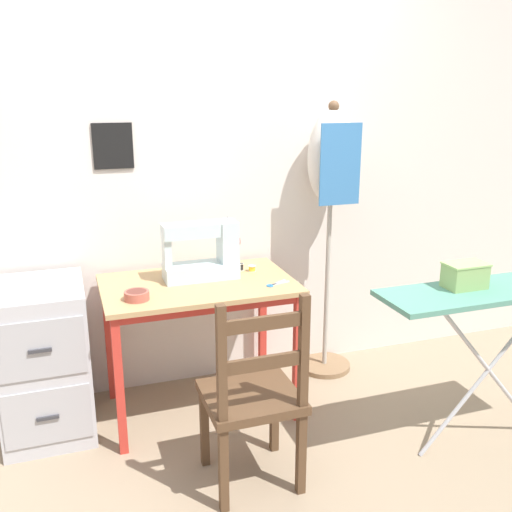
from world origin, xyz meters
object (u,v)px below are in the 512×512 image
object	(u,v)px
storage_box	(465,275)
fabric_bowl	(137,295)
ironing_board	(498,297)
dress_form	(331,180)
thread_spool_mid_table	(252,268)
filing_cabinet	(45,360)
wooden_chair	(253,397)
thread_spool_near_machine	(241,267)
sewing_machine	(205,252)
scissors	(274,284)

from	to	relation	value
storage_box	fabric_bowl	bearing A→B (deg)	158.27
ironing_board	dress_form	bearing A→B (deg)	111.97
thread_spool_mid_table	filing_cabinet	xyz separation A→B (m)	(-1.09, -0.03, -0.35)
fabric_bowl	wooden_chair	world-z (taller)	wooden_chair
fabric_bowl	storage_box	size ratio (longest dim) A/B	0.62
thread_spool_near_machine	filing_cabinet	xyz separation A→B (m)	(-1.04, -0.07, -0.36)
wooden_chair	ironing_board	size ratio (longest dim) A/B	0.79
thread_spool_near_machine	storage_box	size ratio (longest dim) A/B	0.21
thread_spool_near_machine	filing_cabinet	world-z (taller)	filing_cabinet
sewing_machine	storage_box	xyz separation A→B (m)	(1.01, -0.76, 0.01)
filing_cabinet	storage_box	world-z (taller)	storage_box
ironing_board	wooden_chair	bearing A→B (deg)	176.06
filing_cabinet	ironing_board	size ratio (longest dim) A/B	0.68
dress_form	ironing_board	xyz separation A→B (m)	(0.39, -0.96, -0.42)
scissors	ironing_board	xyz separation A→B (m)	(0.87, -0.59, 0.04)
thread_spool_mid_table	filing_cabinet	size ratio (longest dim) A/B	0.06
storage_box	filing_cabinet	bearing A→B (deg)	157.50
sewing_machine	filing_cabinet	world-z (taller)	sewing_machine
scissors	storage_box	bearing A→B (deg)	-37.58
sewing_machine	storage_box	bearing A→B (deg)	-37.13
scissors	wooden_chair	xyz separation A→B (m)	(-0.29, -0.51, -0.31)
dress_form	ironing_board	distance (m)	1.11
thread_spool_mid_table	dress_form	bearing A→B (deg)	13.10
scissors	filing_cabinet	xyz separation A→B (m)	(-1.13, 0.22, -0.34)
dress_form	storage_box	bearing A→B (deg)	-75.94
sewing_machine	thread_spool_near_machine	size ratio (longest dim) A/B	9.91
scissors	thread_spool_near_machine	world-z (taller)	thread_spool_near_machine
thread_spool_near_machine	wooden_chair	distance (m)	0.88
thread_spool_near_machine	thread_spool_mid_table	size ratio (longest dim) A/B	0.93
scissors	ironing_board	size ratio (longest dim) A/B	0.12
thread_spool_near_machine	thread_spool_mid_table	world-z (taller)	thread_spool_near_machine
scissors	ironing_board	bearing A→B (deg)	-34.23
fabric_bowl	dress_form	size ratio (longest dim) A/B	0.07
dress_form	storage_box	size ratio (longest dim) A/B	8.53
filing_cabinet	storage_box	xyz separation A→B (m)	(1.84, -0.76, 0.48)
scissors	fabric_bowl	bearing A→B (deg)	179.13
filing_cabinet	storage_box	distance (m)	2.04
sewing_machine	scissors	distance (m)	0.40
filing_cabinet	storage_box	bearing A→B (deg)	-22.50
sewing_machine	fabric_bowl	world-z (taller)	sewing_machine
sewing_machine	dress_form	xyz separation A→B (m)	(0.78, 0.15, 0.32)
thread_spool_mid_table	wooden_chair	bearing A→B (deg)	-108.22
fabric_bowl	thread_spool_mid_table	world-z (taller)	fabric_bowl
dress_form	thread_spool_near_machine	bearing A→B (deg)	-171.46
wooden_chair	ironing_board	bearing A→B (deg)	-3.94
sewing_machine	storage_box	world-z (taller)	sewing_machine
fabric_bowl	dress_form	world-z (taller)	dress_form
scissors	thread_spool_mid_table	size ratio (longest dim) A/B	3.13
thread_spool_near_machine	ironing_board	bearing A→B (deg)	-42.39
scissors	storage_box	world-z (taller)	storage_box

